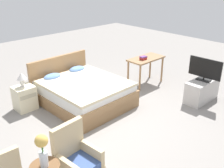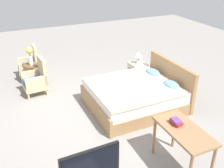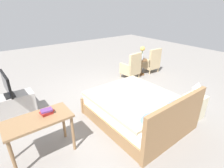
% 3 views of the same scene
% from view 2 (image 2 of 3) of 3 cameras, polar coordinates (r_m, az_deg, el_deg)
% --- Properties ---
extents(ground_plane, '(16.00, 16.00, 0.00)m').
position_cam_2_polar(ground_plane, '(5.82, -4.57, -6.59)').
color(ground_plane, gray).
extents(bed, '(1.71, 2.04, 0.96)m').
position_cam_2_polar(bed, '(5.96, 5.37, -2.42)').
color(bed, '#997047').
rests_on(bed, ground_plane).
extents(armchair_by_window_left, '(0.56, 0.56, 0.92)m').
position_cam_2_polar(armchair_by_window_left, '(7.70, -17.36, 3.96)').
color(armchair_by_window_left, '#CCB284').
rests_on(armchair_by_window_left, ground_plane).
extents(armchair_by_window_right, '(0.58, 0.58, 0.92)m').
position_cam_2_polar(armchair_by_window_right, '(6.76, -16.10, 0.96)').
color(armchair_by_window_right, '#CCB284').
rests_on(armchair_by_window_right, ground_plane).
extents(side_table, '(0.40, 0.40, 0.58)m').
position_cam_2_polar(side_table, '(7.23, -16.92, 2.44)').
color(side_table, brown).
rests_on(side_table, ground_plane).
extents(flower_vase, '(0.17, 0.17, 0.48)m').
position_cam_2_polar(flower_vase, '(7.04, -17.46, 6.22)').
color(flower_vase, silver).
rests_on(flower_vase, side_table).
extents(nightstand, '(0.44, 0.41, 0.55)m').
position_cam_2_polar(nightstand, '(7.14, 5.57, 2.46)').
color(nightstand, beige).
rests_on(nightstand, ground_plane).
extents(table_lamp, '(0.22, 0.22, 0.33)m').
position_cam_2_polar(table_lamp, '(6.95, 5.75, 6.17)').
color(table_lamp, silver).
rests_on(table_lamp, nightstand).
extents(tv_flatscreen, '(0.21, 0.78, 0.53)m').
position_cam_2_polar(tv_flatscreen, '(3.41, -4.68, -17.46)').
color(tv_flatscreen, black).
rests_on(tv_flatscreen, tv_stand).
extents(vanity_desk, '(1.04, 0.52, 0.75)m').
position_cam_2_polar(vanity_desk, '(4.29, 15.27, -10.74)').
color(vanity_desk, '#8E6B47').
rests_on(vanity_desk, ground_plane).
extents(book_stack, '(0.22, 0.15, 0.09)m').
position_cam_2_polar(book_stack, '(4.28, 13.78, -8.04)').
color(book_stack, '#AD2823').
rests_on(book_stack, vanity_desk).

